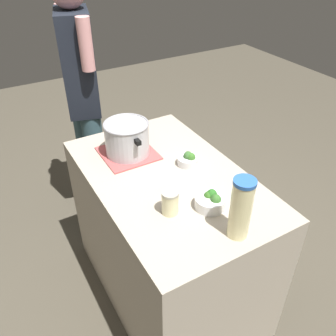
{
  "coord_description": "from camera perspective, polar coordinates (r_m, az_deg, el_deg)",
  "views": [
    {
      "loc": [
        -1.25,
        0.73,
        1.96
      ],
      "look_at": [
        0.0,
        0.0,
        0.94
      ],
      "focal_mm": 38.04,
      "sensor_mm": 36.0,
      "label": 1
    }
  ],
  "objects": [
    {
      "name": "dish_cloth",
      "position": [
        1.98,
        -6.41,
        2.36
      ],
      "size": [
        0.29,
        0.28,
        0.01
      ],
      "primitive_type": "cube",
      "color": "#B64E4E",
      "rests_on": "counter_slab"
    },
    {
      "name": "ground_plane",
      "position": [
        2.43,
        -0.0,
        -18.42
      ],
      "size": [
        8.0,
        8.0,
        0.0
      ],
      "primitive_type": "plane",
      "color": "#4E483A"
    },
    {
      "name": "broccoli_bowl_center",
      "position": [
        1.87,
        3.25,
        1.39
      ],
      "size": [
        0.11,
        0.11,
        0.08
      ],
      "color": "silver",
      "rests_on": "counter_slab"
    },
    {
      "name": "counter_slab",
      "position": [
        2.09,
        -0.0,
        -11.15
      ],
      "size": [
        1.18,
        0.73,
        0.89
      ],
      "primitive_type": "cube",
      "color": "#AEA28F",
      "rests_on": "ground_plane"
    },
    {
      "name": "mason_jar",
      "position": [
        1.55,
        0.33,
        -5.5
      ],
      "size": [
        0.08,
        0.08,
        0.11
      ],
      "color": "beige",
      "rests_on": "counter_slab"
    },
    {
      "name": "cooking_pot",
      "position": [
        1.93,
        -6.6,
        4.84
      ],
      "size": [
        0.31,
        0.24,
        0.18
      ],
      "color": "#B7B7BC",
      "rests_on": "dish_cloth"
    },
    {
      "name": "broccoli_bowl_front",
      "position": [
        1.61,
        6.82,
        -5.26
      ],
      "size": [
        0.14,
        0.14,
        0.08
      ],
      "color": "silver",
      "rests_on": "counter_slab"
    },
    {
      "name": "person_cook",
      "position": [
        2.52,
        -13.4,
        10.64
      ],
      "size": [
        0.5,
        0.28,
        1.72
      ],
      "color": "#345159",
      "rests_on": "ground_plane"
    },
    {
      "name": "lemonade_pitcher",
      "position": [
        1.43,
        11.59,
        -6.37
      ],
      "size": [
        0.09,
        0.09,
        0.28
      ],
      "color": "#F4E9A8",
      "rests_on": "counter_slab"
    }
  ]
}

